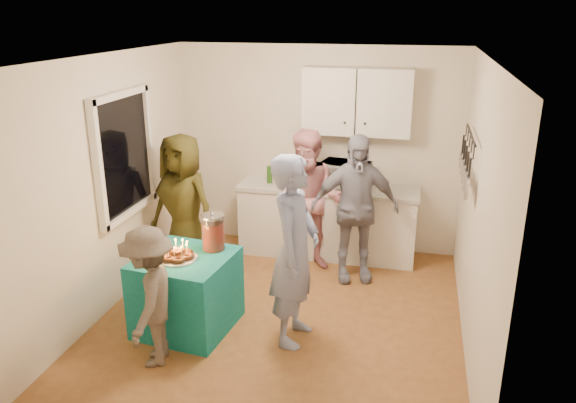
% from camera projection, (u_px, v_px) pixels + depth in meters
% --- Properties ---
extents(floor, '(4.00, 4.00, 0.00)m').
position_uv_depth(floor, '(280.00, 318.00, 5.75)').
color(floor, brown).
rests_on(floor, ground).
extents(ceiling, '(4.00, 4.00, 0.00)m').
position_uv_depth(ceiling, '(279.00, 58.00, 4.90)').
color(ceiling, white).
rests_on(ceiling, floor).
extents(back_wall, '(3.60, 3.60, 0.00)m').
position_uv_depth(back_wall, '(317.00, 149.00, 7.17)').
color(back_wall, silver).
rests_on(back_wall, floor).
extents(left_wall, '(4.00, 4.00, 0.00)m').
position_uv_depth(left_wall, '(108.00, 185.00, 5.71)').
color(left_wall, silver).
rests_on(left_wall, floor).
extents(right_wall, '(4.00, 4.00, 0.00)m').
position_uv_depth(right_wall, '(478.00, 213.00, 4.94)').
color(right_wall, silver).
rests_on(right_wall, floor).
extents(window_night, '(0.04, 1.00, 1.20)m').
position_uv_depth(window_night, '(123.00, 155.00, 5.90)').
color(window_night, black).
rests_on(window_night, left_wall).
extents(counter, '(2.20, 0.58, 0.86)m').
position_uv_depth(counter, '(327.00, 222.00, 7.13)').
color(counter, white).
rests_on(counter, floor).
extents(countertop, '(2.24, 0.62, 0.05)m').
position_uv_depth(countertop, '(328.00, 188.00, 6.98)').
color(countertop, beige).
rests_on(countertop, counter).
extents(upper_cabinet, '(1.30, 0.30, 0.80)m').
position_uv_depth(upper_cabinet, '(357.00, 102.00, 6.71)').
color(upper_cabinet, white).
rests_on(upper_cabinet, back_wall).
extents(pot_rack, '(0.12, 1.00, 0.60)m').
position_uv_depth(pot_rack, '(467.00, 160.00, 5.50)').
color(pot_rack, black).
rests_on(pot_rack, right_wall).
extents(microwave, '(0.65, 0.50, 0.32)m').
position_uv_depth(microwave, '(345.00, 175.00, 6.88)').
color(microwave, white).
rests_on(microwave, countertop).
extents(party_table, '(0.94, 0.94, 0.76)m').
position_uv_depth(party_table, '(187.00, 292.00, 5.49)').
color(party_table, '#117574').
rests_on(party_table, floor).
extents(donut_cake, '(0.38, 0.38, 0.18)m').
position_uv_depth(donut_cake, '(177.00, 250.00, 5.29)').
color(donut_cake, '#381C0C').
rests_on(donut_cake, party_table).
extents(punch_jar, '(0.22, 0.22, 0.34)m').
position_uv_depth(punch_jar, '(213.00, 233.00, 5.48)').
color(punch_jar, red).
rests_on(punch_jar, party_table).
extents(man_birthday, '(0.49, 0.70, 1.82)m').
position_uv_depth(man_birthday, '(295.00, 251.00, 5.13)').
color(man_birthday, '#8291BE').
rests_on(man_birthday, floor).
extents(woman_back_left, '(0.96, 0.76, 1.70)m').
position_uv_depth(woman_back_left, '(183.00, 207.00, 6.44)').
color(woman_back_left, '#555018').
rests_on(woman_back_left, floor).
extents(woman_back_center, '(0.83, 0.65, 1.70)m').
position_uv_depth(woman_back_center, '(310.00, 201.00, 6.64)').
color(woman_back_center, '#D26D88').
rests_on(woman_back_center, floor).
extents(woman_back_right, '(1.09, 0.69, 1.73)m').
position_uv_depth(woman_back_right, '(354.00, 209.00, 6.34)').
color(woman_back_right, '#101336').
rests_on(woman_back_right, floor).
extents(child_near_left, '(0.63, 0.91, 1.28)m').
position_uv_depth(child_near_left, '(150.00, 297.00, 4.86)').
color(child_near_left, '#4E453E').
rests_on(child_near_left, floor).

